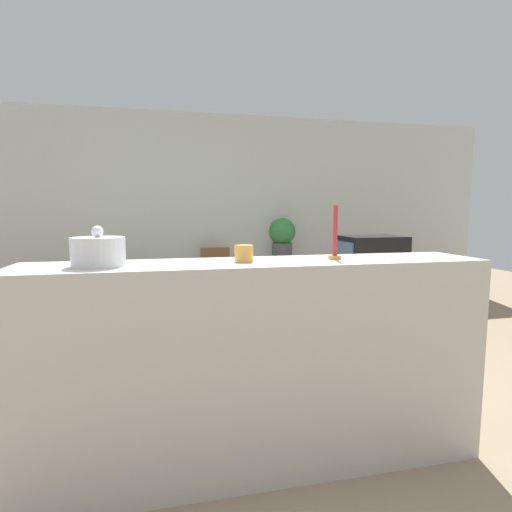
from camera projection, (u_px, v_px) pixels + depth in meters
ground_plane at (245, 424)px, 2.52m from camera, size 14.00×14.00×0.00m
wall_back at (198, 210)px, 5.69m from camera, size 9.00×0.06×2.70m
couch at (126, 320)px, 3.88m from camera, size 0.86×1.75×0.78m
tv_stand at (370, 305)px, 4.60m from camera, size 0.87×0.55×0.53m
television at (371, 259)px, 4.54m from camera, size 0.68×0.52×0.53m
wooden_chair at (217, 276)px, 5.35m from camera, size 0.44×0.44×0.84m
plant_stand at (282, 280)px, 5.65m from camera, size 0.19×0.19×0.73m
potted_plant at (282, 235)px, 5.58m from camera, size 0.37×0.37×0.52m
foreground_counter at (260, 365)px, 2.07m from camera, size 2.35×0.44×1.09m
decorative_bowl at (98, 251)px, 1.83m from camera, size 0.24×0.24×0.19m
candle_jar at (244, 253)px, 1.99m from camera, size 0.09×0.09×0.08m
candlestick at (335, 241)px, 2.09m from camera, size 0.07×0.07×0.28m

